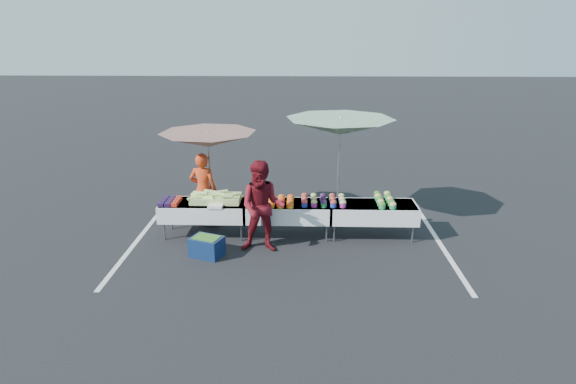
{
  "coord_description": "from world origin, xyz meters",
  "views": [
    {
      "loc": [
        0.27,
        -9.63,
        4.21
      ],
      "look_at": [
        0.0,
        0.0,
        1.0
      ],
      "focal_mm": 30.0,
      "sensor_mm": 36.0,
      "label": 1
    }
  ],
  "objects_px": {
    "table_left": "(204,210)",
    "umbrella_right": "(340,127)",
    "table_center": "(288,210)",
    "vendor": "(203,190)",
    "umbrella_left": "(208,140)",
    "storage_bin": "(207,246)",
    "table_right": "(372,211)",
    "customer": "(262,207)"
  },
  "relations": [
    {
      "from": "table_left",
      "to": "table_right",
      "type": "distance_m",
      "value": 3.6
    },
    {
      "from": "table_left",
      "to": "table_right",
      "type": "bearing_deg",
      "value": 0.0
    },
    {
      "from": "umbrella_left",
      "to": "umbrella_right",
      "type": "height_order",
      "value": "umbrella_right"
    },
    {
      "from": "vendor",
      "to": "umbrella_left",
      "type": "xyz_separation_m",
      "value": [
        0.16,
        0.06,
        1.12
      ]
    },
    {
      "from": "table_left",
      "to": "umbrella_right",
      "type": "relative_size",
      "value": 0.66
    },
    {
      "from": "umbrella_right",
      "to": "storage_bin",
      "type": "distance_m",
      "value": 3.83
    },
    {
      "from": "vendor",
      "to": "umbrella_left",
      "type": "bearing_deg",
      "value": -152.36
    },
    {
      "from": "table_center",
      "to": "storage_bin",
      "type": "distance_m",
      "value": 1.92
    },
    {
      "from": "storage_bin",
      "to": "table_center",
      "type": "bearing_deg",
      "value": 54.08
    },
    {
      "from": "table_center",
      "to": "table_right",
      "type": "bearing_deg",
      "value": 0.0
    },
    {
      "from": "table_left",
      "to": "umbrella_right",
      "type": "bearing_deg",
      "value": 15.35
    },
    {
      "from": "vendor",
      "to": "customer",
      "type": "bearing_deg",
      "value": 145.6
    },
    {
      "from": "table_center",
      "to": "umbrella_left",
      "type": "height_order",
      "value": "umbrella_left"
    },
    {
      "from": "table_left",
      "to": "customer",
      "type": "distance_m",
      "value": 1.56
    },
    {
      "from": "umbrella_left",
      "to": "umbrella_right",
      "type": "relative_size",
      "value": 0.93
    },
    {
      "from": "table_center",
      "to": "table_right",
      "type": "distance_m",
      "value": 1.8
    },
    {
      "from": "umbrella_right",
      "to": "table_left",
      "type": "bearing_deg",
      "value": -164.65
    },
    {
      "from": "vendor",
      "to": "customer",
      "type": "xyz_separation_m",
      "value": [
        1.44,
        -1.3,
        0.09
      ]
    },
    {
      "from": "table_center",
      "to": "table_right",
      "type": "relative_size",
      "value": 1.0
    },
    {
      "from": "table_center",
      "to": "umbrella_left",
      "type": "bearing_deg",
      "value": 160.93
    },
    {
      "from": "table_right",
      "to": "vendor",
      "type": "distance_m",
      "value": 3.77
    },
    {
      "from": "table_center",
      "to": "vendor",
      "type": "xyz_separation_m",
      "value": [
        -1.92,
        0.55,
        0.26
      ]
    },
    {
      "from": "storage_bin",
      "to": "vendor",
      "type": "bearing_deg",
      "value": 123.13
    },
    {
      "from": "table_left",
      "to": "table_right",
      "type": "xyz_separation_m",
      "value": [
        3.6,
        0.0,
        0.0
      ]
    },
    {
      "from": "table_right",
      "to": "vendor",
      "type": "xyz_separation_m",
      "value": [
        -3.72,
        0.55,
        0.26
      ]
    },
    {
      "from": "customer",
      "to": "umbrella_right",
      "type": "relative_size",
      "value": 0.66
    },
    {
      "from": "table_left",
      "to": "vendor",
      "type": "height_order",
      "value": "vendor"
    },
    {
      "from": "customer",
      "to": "umbrella_right",
      "type": "height_order",
      "value": "umbrella_right"
    },
    {
      "from": "table_right",
      "to": "umbrella_left",
      "type": "relative_size",
      "value": 0.71
    },
    {
      "from": "vendor",
      "to": "umbrella_right",
      "type": "xyz_separation_m",
      "value": [
        3.03,
        0.25,
        1.38
      ]
    },
    {
      "from": "table_right",
      "to": "customer",
      "type": "height_order",
      "value": "customer"
    },
    {
      "from": "table_right",
      "to": "umbrella_left",
      "type": "distance_m",
      "value": 3.87
    },
    {
      "from": "table_right",
      "to": "customer",
      "type": "xyz_separation_m",
      "value": [
        -2.28,
        -0.75,
        0.35
      ]
    },
    {
      "from": "table_left",
      "to": "customer",
      "type": "height_order",
      "value": "customer"
    },
    {
      "from": "table_center",
      "to": "umbrella_right",
      "type": "relative_size",
      "value": 0.66
    },
    {
      "from": "table_right",
      "to": "storage_bin",
      "type": "distance_m",
      "value": 3.55
    },
    {
      "from": "customer",
      "to": "umbrella_left",
      "type": "bearing_deg",
      "value": 135.41
    },
    {
      "from": "vendor",
      "to": "umbrella_right",
      "type": "distance_m",
      "value": 3.34
    },
    {
      "from": "umbrella_left",
      "to": "storage_bin",
      "type": "bearing_deg",
      "value": -83.54
    },
    {
      "from": "table_left",
      "to": "umbrella_right",
      "type": "height_order",
      "value": "umbrella_right"
    },
    {
      "from": "table_center",
      "to": "umbrella_left",
      "type": "xyz_separation_m",
      "value": [
        -1.76,
        0.61,
        1.39
      ]
    },
    {
      "from": "umbrella_left",
      "to": "table_right",
      "type": "bearing_deg",
      "value": -9.69
    }
  ]
}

